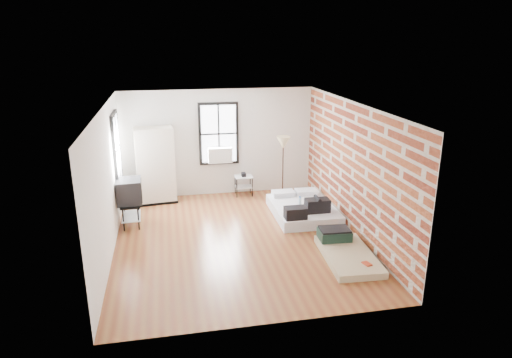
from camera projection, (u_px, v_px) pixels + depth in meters
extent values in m
plane|color=brown|center=(237.00, 239.00, 9.60)|extent=(6.00, 6.00, 0.00)
cube|color=silver|center=(219.00, 143.00, 11.98)|extent=(5.00, 0.01, 2.80)
cube|color=silver|center=(270.00, 238.00, 6.37)|extent=(5.00, 0.01, 2.80)
cube|color=silver|center=(107.00, 184.00, 8.71)|extent=(0.01, 6.00, 2.80)
cube|color=brown|center=(353.00, 169.00, 9.64)|extent=(0.02, 6.00, 2.80)
cube|color=white|center=(236.00, 106.00, 8.75)|extent=(5.00, 6.00, 0.01)
cube|color=white|center=(219.00, 134.00, 11.85)|extent=(0.90, 0.02, 1.50)
cube|color=black|center=(200.00, 134.00, 11.78)|extent=(0.07, 0.08, 1.64)
cube|color=black|center=(237.00, 133.00, 11.96)|extent=(0.07, 0.08, 1.64)
cube|color=black|center=(218.00, 103.00, 11.64)|extent=(0.90, 0.08, 0.07)
cube|color=black|center=(219.00, 163.00, 12.11)|extent=(0.90, 0.08, 0.07)
cube|color=black|center=(219.00, 134.00, 11.85)|extent=(0.04, 0.02, 1.50)
cube|color=black|center=(219.00, 134.00, 11.85)|extent=(0.90, 0.02, 0.04)
cube|color=white|center=(220.00, 155.00, 11.90)|extent=(0.62, 0.30, 0.40)
cube|color=white|center=(117.00, 149.00, 10.32)|extent=(0.02, 0.90, 1.50)
cube|color=black|center=(114.00, 154.00, 9.87)|extent=(0.08, 0.07, 1.64)
cube|color=black|center=(118.00, 144.00, 10.77)|extent=(0.08, 0.07, 1.64)
cube|color=black|center=(113.00, 114.00, 10.08)|extent=(0.08, 0.90, 0.07)
cube|color=black|center=(119.00, 182.00, 10.56)|extent=(0.08, 0.90, 0.07)
cube|color=black|center=(118.00, 149.00, 10.32)|extent=(0.02, 0.04, 1.50)
cube|color=black|center=(118.00, 149.00, 10.32)|extent=(0.02, 0.90, 0.04)
cube|color=white|center=(303.00, 210.00, 10.86)|extent=(1.41, 1.91, 0.25)
cube|color=white|center=(283.00, 193.00, 11.45)|extent=(0.55, 0.35, 0.12)
cube|color=white|center=(306.00, 192.00, 11.55)|extent=(0.55, 0.35, 0.12)
cube|color=black|center=(317.00, 205.00, 10.39)|extent=(0.55, 0.32, 0.30)
cylinder|color=black|center=(318.00, 198.00, 10.34)|extent=(0.08, 0.35, 0.08)
cube|color=black|center=(295.00, 213.00, 10.01)|extent=(0.48, 0.30, 0.26)
cylinder|color=#A7C6D7|center=(300.00, 202.00, 10.72)|extent=(0.07, 0.07, 0.22)
cylinder|color=#1858AE|center=(300.00, 197.00, 10.68)|extent=(0.04, 0.04, 0.03)
cube|color=tan|center=(348.00, 256.00, 8.74)|extent=(1.00, 1.76, 0.13)
cube|color=#153027|center=(334.00, 235.00, 9.27)|extent=(0.65, 0.49, 0.20)
cube|color=black|center=(335.00, 229.00, 9.24)|extent=(0.62, 0.45, 0.04)
cube|color=#A8351B|center=(367.00, 264.00, 8.27)|extent=(0.16, 0.20, 0.02)
cube|color=black|center=(158.00, 200.00, 11.76)|extent=(1.04, 0.67, 0.06)
cube|color=beige|center=(155.00, 164.00, 11.46)|extent=(0.99, 0.62, 1.88)
cylinder|color=black|center=(237.00, 188.00, 11.99)|extent=(0.02, 0.02, 0.52)
cylinder|color=black|center=(252.00, 187.00, 12.06)|extent=(0.02, 0.02, 0.52)
cylinder|color=black|center=(235.00, 184.00, 12.29)|extent=(0.02, 0.02, 0.52)
cylinder|color=black|center=(250.00, 184.00, 12.36)|extent=(0.02, 0.02, 0.52)
cube|color=silver|center=(244.00, 177.00, 12.10)|extent=(0.47, 0.38, 0.02)
cube|color=silver|center=(244.00, 187.00, 12.18)|extent=(0.45, 0.36, 0.02)
cube|color=black|center=(244.00, 175.00, 12.08)|extent=(0.11, 0.17, 0.09)
cylinder|color=black|center=(282.00, 196.00, 12.10)|extent=(0.23, 0.23, 0.03)
cylinder|color=black|center=(283.00, 171.00, 11.89)|extent=(0.03, 0.03, 1.41)
cone|color=tan|center=(283.00, 143.00, 11.66)|extent=(0.35, 0.35, 0.31)
cylinder|color=black|center=(123.00, 220.00, 9.92)|extent=(0.03, 0.03, 0.53)
cylinder|color=black|center=(138.00, 219.00, 9.99)|extent=(0.03, 0.03, 0.53)
cylinder|color=black|center=(124.00, 209.00, 10.51)|extent=(0.03, 0.03, 0.53)
cylinder|color=black|center=(139.00, 208.00, 10.58)|extent=(0.03, 0.03, 0.53)
cube|color=black|center=(130.00, 203.00, 10.17)|extent=(0.45, 0.78, 0.03)
cube|color=silver|center=(131.00, 216.00, 10.27)|extent=(0.43, 0.76, 0.02)
cube|color=black|center=(129.00, 191.00, 10.09)|extent=(0.55, 0.63, 0.53)
cube|color=black|center=(141.00, 190.00, 10.15)|extent=(0.04, 0.51, 0.42)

